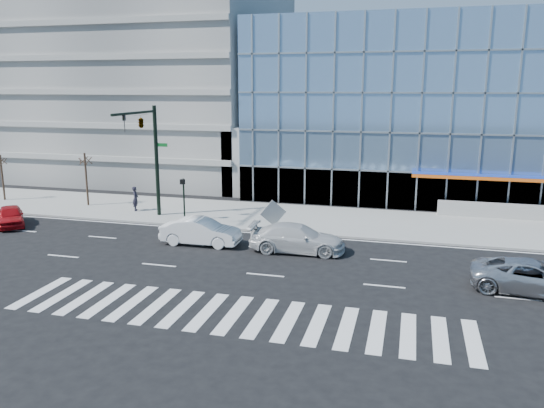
% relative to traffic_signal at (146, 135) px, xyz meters
% --- Properties ---
extents(ground, '(160.00, 160.00, 0.00)m').
position_rel_traffic_signal_xyz_m(ground, '(11.00, -4.57, -6.16)').
color(ground, black).
rests_on(ground, ground).
extents(sidewalk, '(120.00, 8.00, 0.15)m').
position_rel_traffic_signal_xyz_m(sidewalk, '(11.00, 3.43, -6.09)').
color(sidewalk, gray).
rests_on(sidewalk, ground).
extents(theatre_building, '(42.00, 26.00, 15.00)m').
position_rel_traffic_signal_xyz_m(theatre_building, '(25.00, 21.43, 1.34)').
color(theatre_building, '#7094BA').
rests_on(theatre_building, ground).
extents(parking_garage, '(24.00, 24.00, 20.00)m').
position_rel_traffic_signal_xyz_m(parking_garage, '(-9.00, 21.43, 3.84)').
color(parking_garage, gray).
rests_on(parking_garage, ground).
extents(ramp_block, '(6.00, 8.00, 6.00)m').
position_rel_traffic_signal_xyz_m(ramp_block, '(5.00, 13.43, -3.16)').
color(ramp_block, gray).
rests_on(ramp_block, ground).
extents(tower_backdrop, '(14.00, 14.00, 48.00)m').
position_rel_traffic_signal_xyz_m(tower_backdrop, '(-19.00, 65.43, 17.84)').
color(tower_backdrop, gray).
rests_on(tower_backdrop, ground).
extents(traffic_signal, '(1.14, 5.74, 8.00)m').
position_rel_traffic_signal_xyz_m(traffic_signal, '(0.00, 0.00, 0.00)').
color(traffic_signal, black).
rests_on(traffic_signal, sidewalk).
extents(ped_signal_post, '(0.30, 0.33, 3.00)m').
position_rel_traffic_signal_xyz_m(ped_signal_post, '(2.50, 0.37, -4.02)').
color(ped_signal_post, black).
rests_on(ped_signal_post, sidewalk).
extents(street_tree_near, '(1.10, 1.10, 4.23)m').
position_rel_traffic_signal_xyz_m(street_tree_near, '(-7.00, 2.93, -2.39)').
color(street_tree_near, '#332319').
rests_on(street_tree_near, sidewalk).
extents(street_tree_far, '(1.10, 1.10, 3.87)m').
position_rel_traffic_signal_xyz_m(street_tree_far, '(-15.00, 2.93, -2.72)').
color(street_tree_far, '#332319').
rests_on(street_tree_far, sidewalk).
extents(silver_suv, '(5.81, 3.22, 1.54)m').
position_rel_traffic_signal_xyz_m(silver_suv, '(23.73, -7.60, -5.40)').
color(silver_suv, silver).
rests_on(silver_suv, ground).
extents(white_suv, '(5.70, 2.54, 1.63)m').
position_rel_traffic_signal_xyz_m(white_suv, '(11.73, -4.27, -5.35)').
color(white_suv, silver).
rests_on(white_suv, ground).
extents(white_sedan, '(4.92, 1.78, 1.61)m').
position_rel_traffic_signal_xyz_m(white_sedan, '(5.73, -4.35, -5.36)').
color(white_sedan, white).
rests_on(white_sedan, ground).
extents(red_sedan, '(3.94, 4.15, 1.39)m').
position_rel_traffic_signal_xyz_m(red_sedan, '(-8.73, -3.64, -5.47)').
color(red_sedan, '#A80C11').
rests_on(red_sedan, ground).
extents(pedestrian, '(0.67, 0.80, 1.88)m').
position_rel_traffic_signal_xyz_m(pedestrian, '(-2.32, 2.18, -5.08)').
color(pedestrian, black).
rests_on(pedestrian, sidewalk).
extents(tilted_panel, '(1.67, 0.88, 1.83)m').
position_rel_traffic_signal_xyz_m(tilted_panel, '(9.03, 0.43, -5.10)').
color(tilted_panel, '#A3A3A3').
rests_on(tilted_panel, sidewalk).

